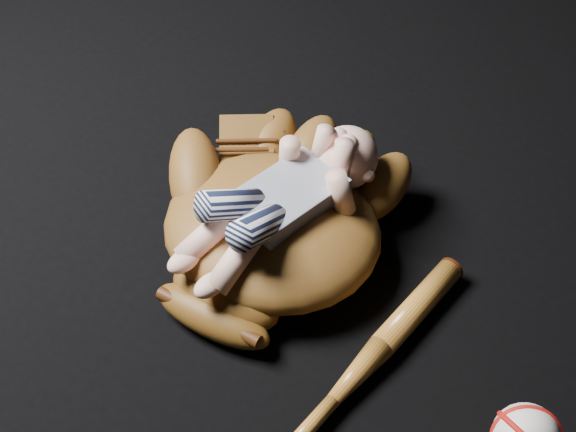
% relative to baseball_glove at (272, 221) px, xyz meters
% --- Properties ---
extents(baseball_glove, '(0.45, 0.51, 0.15)m').
position_rel_baseball_glove_xyz_m(baseball_glove, '(0.00, 0.00, 0.00)').
color(baseball_glove, '#5C3713').
rests_on(baseball_glove, ground).
extents(newborn_baby, '(0.24, 0.39, 0.15)m').
position_rel_baseball_glove_xyz_m(newborn_baby, '(0.01, -0.01, 0.05)').
color(newborn_baby, '#F6B79E').
rests_on(newborn_baby, baseball_glove).
extents(baseball_bat, '(0.07, 0.41, 0.04)m').
position_rel_baseball_glove_xyz_m(baseball_bat, '(0.23, -0.09, -0.05)').
color(baseball_bat, '#AD6821').
rests_on(baseball_bat, ground).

